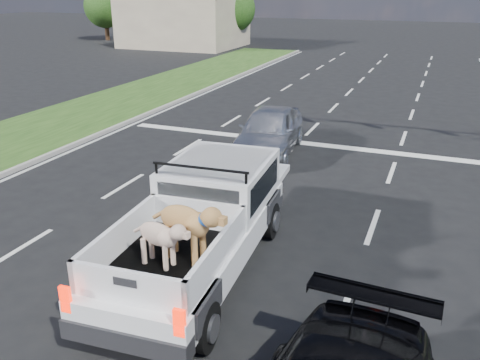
# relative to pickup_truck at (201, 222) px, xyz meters

# --- Properties ---
(ground) EXTENTS (160.00, 160.00, 0.00)m
(ground) POSITION_rel_pickup_truck_xyz_m (1.21, -0.81, -1.01)
(ground) COLOR black
(ground) RESTS_ON ground
(road_markings) EXTENTS (17.75, 60.00, 0.01)m
(road_markings) POSITION_rel_pickup_truck_xyz_m (1.21, 5.75, -1.01)
(road_markings) COLOR silver
(road_markings) RESTS_ON ground
(grass_median_left) EXTENTS (5.00, 60.00, 0.10)m
(grass_median_left) POSITION_rel_pickup_truck_xyz_m (-10.29, 5.19, -0.96)
(grass_median_left) COLOR #1E4013
(grass_median_left) RESTS_ON ground
(curb_left) EXTENTS (0.15, 60.00, 0.14)m
(curb_left) POSITION_rel_pickup_truck_xyz_m (-7.84, 5.19, -0.94)
(curb_left) COLOR gray
(curb_left) RESTS_ON ground
(building_left) EXTENTS (10.00, 8.00, 4.40)m
(building_left) POSITION_rel_pickup_truck_xyz_m (-18.79, 35.19, 1.19)
(building_left) COLOR tan
(building_left) RESTS_ON ground
(tree_far_a) EXTENTS (4.20, 4.20, 5.40)m
(tree_far_a) POSITION_rel_pickup_truck_xyz_m (-28.79, 37.19, 2.27)
(tree_far_a) COLOR #332114
(tree_far_a) RESTS_ON ground
(tree_far_b) EXTENTS (4.20, 4.20, 5.40)m
(tree_far_b) POSITION_rel_pickup_truck_xyz_m (-22.79, 37.19, 2.27)
(tree_far_b) COLOR #332114
(tree_far_b) RESTS_ON ground
(tree_far_c) EXTENTS (4.20, 4.20, 5.40)m
(tree_far_c) POSITION_rel_pickup_truck_xyz_m (-14.79, 37.19, 2.27)
(tree_far_c) COLOR #332114
(tree_far_c) RESTS_ON ground
(pickup_truck) EXTENTS (2.51, 5.91, 2.17)m
(pickup_truck) POSITION_rel_pickup_truck_xyz_m (0.00, 0.00, 0.00)
(pickup_truck) COLOR black
(pickup_truck) RESTS_ON ground
(silver_sedan) EXTENTS (2.33, 4.75, 1.56)m
(silver_sedan) POSITION_rel_pickup_truck_xyz_m (-1.19, 7.68, -0.23)
(silver_sedan) COLOR silver
(silver_sedan) RESTS_ON ground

